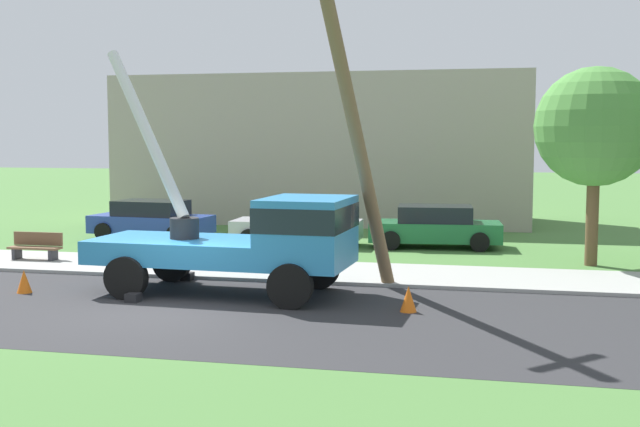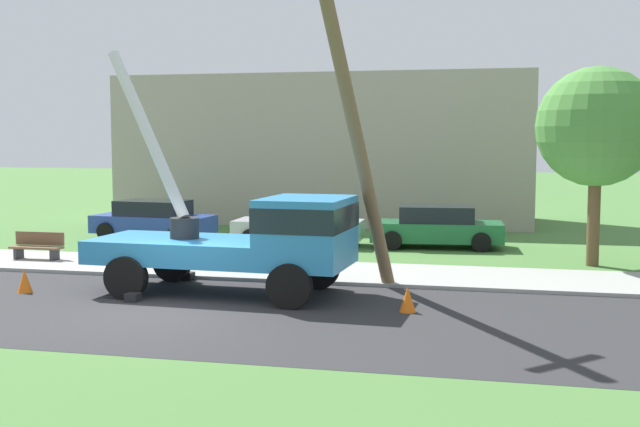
{
  "view_description": "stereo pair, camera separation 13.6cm",
  "coord_description": "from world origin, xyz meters",
  "px_view_note": "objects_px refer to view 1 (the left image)",
  "views": [
    {
      "loc": [
        6.97,
        -15.86,
        3.73
      ],
      "look_at": [
        2.71,
        3.18,
        1.86
      ],
      "focal_mm": 44.78,
      "sensor_mm": 36.0,
      "label": 1
    },
    {
      "loc": [
        7.1,
        -15.83,
        3.73
      ],
      "look_at": [
        2.71,
        3.18,
        1.86
      ],
      "focal_mm": 44.78,
      "sensor_mm": 36.0,
      "label": 2
    }
  ],
  "objects_px": {
    "traffic_cone_ahead": "(408,299)",
    "park_bench": "(36,247)",
    "traffic_cone_behind": "(24,281)",
    "roadside_tree_near": "(595,127)",
    "leaning_utility_pole": "(351,110)",
    "parked_sedan_silver": "(297,225)",
    "utility_truck": "(254,236)",
    "parked_sedan_blue": "(151,220)",
    "parked_sedan_green": "(435,226)"
  },
  "relations": [
    {
      "from": "utility_truck",
      "to": "park_bench",
      "type": "relative_size",
      "value": 4.22
    },
    {
      "from": "leaning_utility_pole",
      "to": "park_bench",
      "type": "relative_size",
      "value": 5.32
    },
    {
      "from": "traffic_cone_behind",
      "to": "parked_sedan_silver",
      "type": "distance_m",
      "value": 10.62
    },
    {
      "from": "leaning_utility_pole",
      "to": "traffic_cone_behind",
      "type": "height_order",
      "value": "leaning_utility_pole"
    },
    {
      "from": "traffic_cone_behind",
      "to": "roadside_tree_near",
      "type": "relative_size",
      "value": 0.1
    },
    {
      "from": "utility_truck",
      "to": "parked_sedan_green",
      "type": "relative_size",
      "value": 1.49
    },
    {
      "from": "traffic_cone_behind",
      "to": "parked_sedan_green",
      "type": "height_order",
      "value": "parked_sedan_green"
    },
    {
      "from": "traffic_cone_behind",
      "to": "parked_sedan_silver",
      "type": "bearing_deg",
      "value": 66.08
    },
    {
      "from": "utility_truck",
      "to": "parked_sedan_green",
      "type": "bearing_deg",
      "value": 69.2
    },
    {
      "from": "parked_sedan_green",
      "to": "park_bench",
      "type": "bearing_deg",
      "value": -152.44
    },
    {
      "from": "leaning_utility_pole",
      "to": "roadside_tree_near",
      "type": "height_order",
      "value": "leaning_utility_pole"
    },
    {
      "from": "traffic_cone_ahead",
      "to": "roadside_tree_near",
      "type": "bearing_deg",
      "value": 58.54
    },
    {
      "from": "traffic_cone_ahead",
      "to": "park_bench",
      "type": "height_order",
      "value": "park_bench"
    },
    {
      "from": "parked_sedan_silver",
      "to": "park_bench",
      "type": "bearing_deg",
      "value": -140.79
    },
    {
      "from": "leaning_utility_pole",
      "to": "parked_sedan_blue",
      "type": "distance_m",
      "value": 13.22
    },
    {
      "from": "parked_sedan_silver",
      "to": "roadside_tree_near",
      "type": "relative_size",
      "value": 0.77
    },
    {
      "from": "utility_truck",
      "to": "traffic_cone_ahead",
      "type": "relative_size",
      "value": 12.06
    },
    {
      "from": "parked_sedan_blue",
      "to": "parked_sedan_silver",
      "type": "height_order",
      "value": "same"
    },
    {
      "from": "leaning_utility_pole",
      "to": "parked_sedan_blue",
      "type": "xyz_separation_m",
      "value": [
        -9.08,
        8.89,
        -3.64
      ]
    },
    {
      "from": "parked_sedan_green",
      "to": "traffic_cone_behind",
      "type": "bearing_deg",
      "value": -131.47
    },
    {
      "from": "parked_sedan_blue",
      "to": "roadside_tree_near",
      "type": "relative_size",
      "value": 0.79
    },
    {
      "from": "traffic_cone_behind",
      "to": "park_bench",
      "type": "distance_m",
      "value": 4.88
    },
    {
      "from": "utility_truck",
      "to": "parked_sedan_silver",
      "type": "xyz_separation_m",
      "value": [
        -1.2,
        8.75,
        -0.7
      ]
    },
    {
      "from": "traffic_cone_behind",
      "to": "parked_sedan_silver",
      "type": "xyz_separation_m",
      "value": [
        4.3,
        9.7,
        0.43
      ]
    },
    {
      "from": "utility_truck",
      "to": "parked_sedan_blue",
      "type": "height_order",
      "value": "utility_truck"
    },
    {
      "from": "leaning_utility_pole",
      "to": "roadside_tree_near",
      "type": "xyz_separation_m",
      "value": [
        6.04,
        5.99,
        -0.34
      ]
    },
    {
      "from": "traffic_cone_behind",
      "to": "parked_sedan_green",
      "type": "relative_size",
      "value": 0.12
    },
    {
      "from": "utility_truck",
      "to": "traffic_cone_ahead",
      "type": "height_order",
      "value": "utility_truck"
    },
    {
      "from": "leaning_utility_pole",
      "to": "park_bench",
      "type": "distance_m",
      "value": 11.2
    },
    {
      "from": "parked_sedan_blue",
      "to": "traffic_cone_ahead",
      "type": "bearing_deg",
      "value": -44.12
    },
    {
      "from": "leaning_utility_pole",
      "to": "parked_sedan_silver",
      "type": "height_order",
      "value": "leaning_utility_pole"
    },
    {
      "from": "traffic_cone_ahead",
      "to": "parked_sedan_green",
      "type": "xyz_separation_m",
      "value": [
        -0.24,
        10.27,
        0.43
      ]
    },
    {
      "from": "leaning_utility_pole",
      "to": "park_bench",
      "type": "bearing_deg",
      "value": 163.71
    },
    {
      "from": "utility_truck",
      "to": "roadside_tree_near",
      "type": "height_order",
      "value": "utility_truck"
    },
    {
      "from": "leaning_utility_pole",
      "to": "parked_sedan_silver",
      "type": "bearing_deg",
      "value": 112.22
    },
    {
      "from": "park_bench",
      "to": "roadside_tree_near",
      "type": "height_order",
      "value": "roadside_tree_near"
    },
    {
      "from": "parked_sedan_silver",
      "to": "roadside_tree_near",
      "type": "bearing_deg",
      "value": -14.18
    },
    {
      "from": "utility_truck",
      "to": "leaning_utility_pole",
      "type": "relative_size",
      "value": 0.79
    },
    {
      "from": "parked_sedan_silver",
      "to": "park_bench",
      "type": "xyz_separation_m",
      "value": [
        -6.66,
        -5.43,
        -0.25
      ]
    },
    {
      "from": "traffic_cone_behind",
      "to": "park_bench",
      "type": "relative_size",
      "value": 0.35
    },
    {
      "from": "utility_truck",
      "to": "parked_sedan_blue",
      "type": "bearing_deg",
      "value": 126.49
    },
    {
      "from": "parked_sedan_silver",
      "to": "leaning_utility_pole",
      "type": "bearing_deg",
      "value": -67.78
    },
    {
      "from": "traffic_cone_ahead",
      "to": "traffic_cone_behind",
      "type": "height_order",
      "value": "same"
    },
    {
      "from": "utility_truck",
      "to": "park_bench",
      "type": "bearing_deg",
      "value": 157.09
    },
    {
      "from": "leaning_utility_pole",
      "to": "parked_sedan_blue",
      "type": "relative_size",
      "value": 1.88
    },
    {
      "from": "leaning_utility_pole",
      "to": "parked_sedan_blue",
      "type": "height_order",
      "value": "leaning_utility_pole"
    },
    {
      "from": "traffic_cone_ahead",
      "to": "park_bench",
      "type": "xyz_separation_m",
      "value": [
        -11.61,
        4.34,
        0.18
      ]
    },
    {
      "from": "utility_truck",
      "to": "traffic_cone_ahead",
      "type": "bearing_deg",
      "value": -15.2
    },
    {
      "from": "traffic_cone_ahead",
      "to": "traffic_cone_behind",
      "type": "relative_size",
      "value": 1.0
    },
    {
      "from": "parked_sedan_green",
      "to": "roadside_tree_near",
      "type": "bearing_deg",
      "value": -31.3
    }
  ]
}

